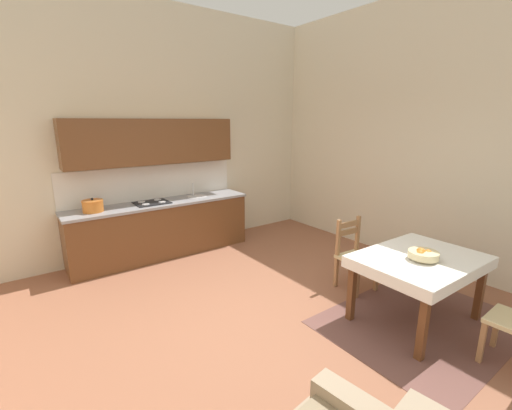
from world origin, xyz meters
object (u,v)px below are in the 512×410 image
(kitchen_cabinetry, at_px, (160,204))
(fruit_bowl, at_px, (423,255))
(dining_table, at_px, (419,267))
(dining_chair_kitchen_side, at_px, (355,256))

(kitchen_cabinetry, height_order, fruit_bowl, kitchen_cabinetry)
(kitchen_cabinetry, xyz_separation_m, dining_table, (1.52, -3.54, -0.23))
(kitchen_cabinetry, distance_m, fruit_bowl, 3.88)
(fruit_bowl, bearing_deg, dining_chair_kitchen_side, 81.08)
(kitchen_cabinetry, distance_m, dining_chair_kitchen_side, 3.12)
(kitchen_cabinetry, bearing_deg, fruit_bowl, -68.13)
(dining_table, bearing_deg, fruit_bowl, -138.71)
(dining_table, xyz_separation_m, fruit_bowl, (-0.07, -0.07, 0.18))
(dining_table, relative_size, fruit_bowl, 4.56)
(dining_table, height_order, fruit_bowl, fruit_bowl)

